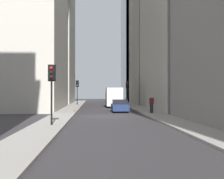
{
  "coord_description": "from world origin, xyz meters",
  "views": [
    {
      "loc": [
        -28.79,
        1.47,
        2.31
      ],
      "look_at": [
        13.79,
        -0.97,
        2.58
      ],
      "focal_mm": 49.73,
      "sensor_mm": 36.0,
      "label": 1
    }
  ],
  "objects_px": {
    "delivery_truck": "(114,97)",
    "sedan_navy": "(120,106)",
    "traffic_light_far_junction": "(77,87)",
    "traffic_light_midblock": "(128,88)",
    "discarded_bottle": "(74,111)",
    "traffic_light_foreground": "(52,80)",
    "pedestrian": "(151,103)"
  },
  "relations": [
    {
      "from": "sedan_navy",
      "to": "traffic_light_foreground",
      "type": "distance_m",
      "value": 15.87
    },
    {
      "from": "pedestrian",
      "to": "traffic_light_midblock",
      "type": "bearing_deg",
      "value": 1.83
    },
    {
      "from": "sedan_navy",
      "to": "discarded_bottle",
      "type": "height_order",
      "value": "sedan_navy"
    },
    {
      "from": "traffic_light_far_junction",
      "to": "pedestrian",
      "type": "xyz_separation_m",
      "value": [
        -20.02,
        -8.59,
        -1.97
      ]
    },
    {
      "from": "traffic_light_midblock",
      "to": "traffic_light_far_junction",
      "type": "height_order",
      "value": "traffic_light_far_junction"
    },
    {
      "from": "delivery_truck",
      "to": "traffic_light_midblock",
      "type": "bearing_deg",
      "value": -40.77
    },
    {
      "from": "traffic_light_foreground",
      "to": "discarded_bottle",
      "type": "relative_size",
      "value": 14.57
    },
    {
      "from": "traffic_light_midblock",
      "to": "traffic_light_far_junction",
      "type": "bearing_deg",
      "value": 72.34
    },
    {
      "from": "delivery_truck",
      "to": "traffic_light_far_junction",
      "type": "height_order",
      "value": "traffic_light_far_junction"
    },
    {
      "from": "traffic_light_midblock",
      "to": "pedestrian",
      "type": "bearing_deg",
      "value": -178.17
    },
    {
      "from": "sedan_navy",
      "to": "traffic_light_far_junction",
      "type": "distance_m",
      "value": 17.31
    },
    {
      "from": "delivery_truck",
      "to": "sedan_navy",
      "type": "bearing_deg",
      "value": 180.0
    },
    {
      "from": "traffic_light_foreground",
      "to": "sedan_navy",
      "type": "bearing_deg",
      "value": -21.06
    },
    {
      "from": "sedan_navy",
      "to": "discarded_bottle",
      "type": "bearing_deg",
      "value": 112.74
    },
    {
      "from": "delivery_truck",
      "to": "traffic_light_foreground",
      "type": "xyz_separation_m",
      "value": [
        -25.53,
        5.64,
        1.57
      ]
    },
    {
      "from": "traffic_light_midblock",
      "to": "traffic_light_far_junction",
      "type": "xyz_separation_m",
      "value": [
        2.56,
        8.04,
        0.2
      ]
    },
    {
      "from": "discarded_bottle",
      "to": "pedestrian",
      "type": "bearing_deg",
      "value": -102.5
    },
    {
      "from": "delivery_truck",
      "to": "traffic_light_foreground",
      "type": "height_order",
      "value": "traffic_light_foreground"
    },
    {
      "from": "traffic_light_far_junction",
      "to": "discarded_bottle",
      "type": "height_order",
      "value": "traffic_light_far_junction"
    },
    {
      "from": "discarded_bottle",
      "to": "sedan_navy",
      "type": "bearing_deg",
      "value": -67.26
    },
    {
      "from": "traffic_light_foreground",
      "to": "traffic_light_far_junction",
      "type": "bearing_deg",
      "value": 0.06
    },
    {
      "from": "delivery_truck",
      "to": "sedan_navy",
      "type": "xyz_separation_m",
      "value": [
        -10.88,
        0.0,
        -0.8
      ]
    },
    {
      "from": "traffic_light_foreground",
      "to": "traffic_light_midblock",
      "type": "distance_m",
      "value": 29.38
    },
    {
      "from": "traffic_light_midblock",
      "to": "pedestrian",
      "type": "xyz_separation_m",
      "value": [
        -17.46,
        -0.56,
        -1.78
      ]
    },
    {
      "from": "sedan_navy",
      "to": "traffic_light_foreground",
      "type": "height_order",
      "value": "traffic_light_foreground"
    },
    {
      "from": "delivery_truck",
      "to": "discarded_bottle",
      "type": "distance_m",
      "value": 13.95
    },
    {
      "from": "pedestrian",
      "to": "discarded_bottle",
      "type": "relative_size",
      "value": 6.57
    },
    {
      "from": "traffic_light_far_junction",
      "to": "sedan_navy",
      "type": "bearing_deg",
      "value": -160.67
    },
    {
      "from": "traffic_light_foreground",
      "to": "traffic_light_far_junction",
      "type": "distance_m",
      "value": 30.82
    },
    {
      "from": "traffic_light_foreground",
      "to": "discarded_bottle",
      "type": "height_order",
      "value": "traffic_light_foreground"
    },
    {
      "from": "delivery_truck",
      "to": "discarded_bottle",
      "type": "bearing_deg",
      "value": 158.94
    },
    {
      "from": "traffic_light_foreground",
      "to": "traffic_light_far_junction",
      "type": "xyz_separation_m",
      "value": [
        30.82,
        0.03,
        0.05
      ]
    }
  ]
}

